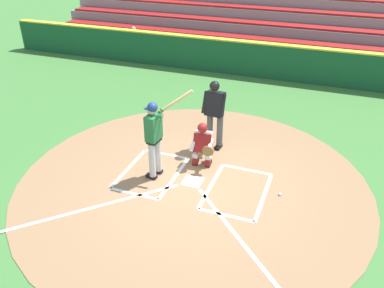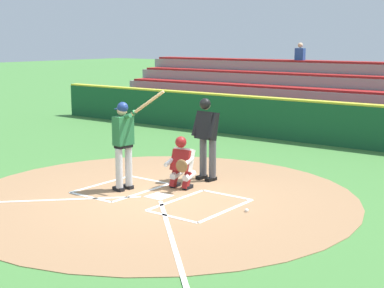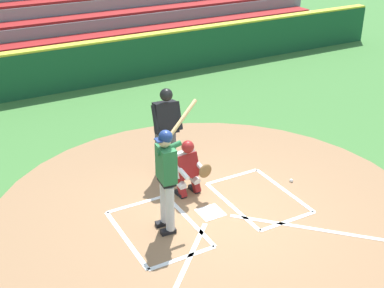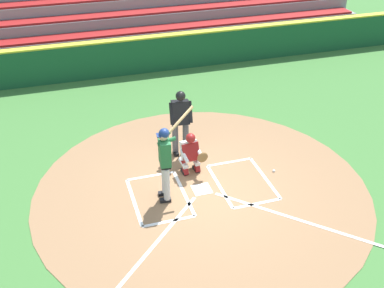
{
  "view_description": "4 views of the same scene",
  "coord_description": "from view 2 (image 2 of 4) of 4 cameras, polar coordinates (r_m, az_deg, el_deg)",
  "views": [
    {
      "loc": [
        -2.62,
        7.1,
        5.28
      ],
      "look_at": [
        -0.02,
        0.1,
        1.06
      ],
      "focal_mm": 37.38,
      "sensor_mm": 36.0,
      "label": 1
    },
    {
      "loc": [
        -7.26,
        8.49,
        3.15
      ],
      "look_at": [
        0.14,
        -1.29,
        0.88
      ],
      "focal_mm": 53.37,
      "sensor_mm": 36.0,
      "label": 2
    },
    {
      "loc": [
        4.15,
        6.83,
        5.34
      ],
      "look_at": [
        0.09,
        -0.54,
        1.18
      ],
      "focal_mm": 49.32,
      "sensor_mm": 36.0,
      "label": 3
    },
    {
      "loc": [
        2.95,
        8.79,
        6.97
      ],
      "look_at": [
        0.22,
        -0.08,
        1.28
      ],
      "focal_mm": 45.01,
      "sensor_mm": 36.0,
      "label": 4
    }
  ],
  "objects": [
    {
      "name": "batter",
      "position": [
        11.9,
        -6.81,
        0.49
      ],
      "size": [
        0.98,
        0.64,
        2.13
      ],
      "color": "#BCBCBC",
      "rests_on": "ground"
    },
    {
      "name": "catcher",
      "position": [
        12.08,
        -1.03,
        -1.76
      ],
      "size": [
        0.63,
        0.61,
        1.13
      ],
      "color": "black",
      "rests_on": "ground"
    },
    {
      "name": "plate_umpire",
      "position": [
        12.69,
        1.47,
        1.08
      ],
      "size": [
        0.6,
        0.45,
        1.86
      ],
      "color": "#4C4C51",
      "rests_on": "ground"
    },
    {
      "name": "backstop_wall",
      "position": [
        17.74,
        12.56,
        2.13
      ],
      "size": [
        22.0,
        0.36,
        1.31
      ],
      "color": "#19512D",
      "rests_on": "ground"
    },
    {
      "name": "ground_plane",
      "position": [
        11.61,
        -3.32,
        -5.28
      ],
      "size": [
        120.0,
        120.0,
        0.0
      ],
      "primitive_type": "plane",
      "color": "#427A38"
    },
    {
      "name": "home_plate_and_chalk",
      "position": [
        10.97,
        -6.32,
        -6.18
      ],
      "size": [
        7.93,
        4.91,
        0.01
      ],
      "color": "white",
      "rests_on": "dirt_circle"
    },
    {
      "name": "baseball",
      "position": [
        10.61,
        5.48,
        -6.63
      ],
      "size": [
        0.07,
        0.07,
        0.07
      ],
      "primitive_type": "sphere",
      "color": "white",
      "rests_on": "ground"
    },
    {
      "name": "dirt_circle",
      "position": [
        11.6,
        -3.32,
        -5.26
      ],
      "size": [
        8.0,
        8.0,
        0.01
      ],
      "primitive_type": "cylinder",
      "color": "#99704C",
      "rests_on": "ground"
    },
    {
      "name": "bleacher_stand",
      "position": [
        20.7,
        16.38,
        3.69
      ],
      "size": [
        20.0,
        4.25,
        3.0
      ],
      "color": "gray",
      "rests_on": "ground"
    }
  ]
}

